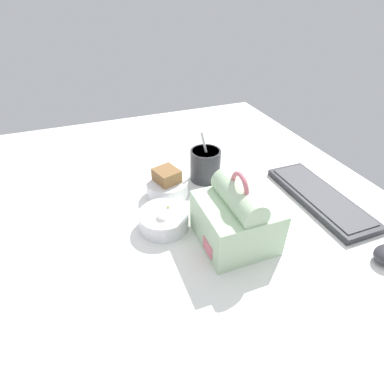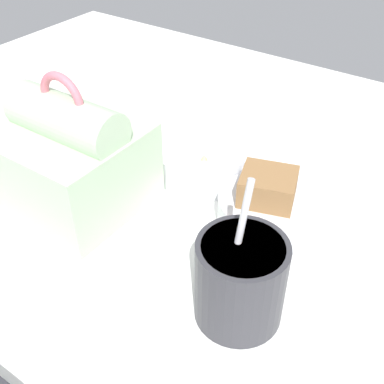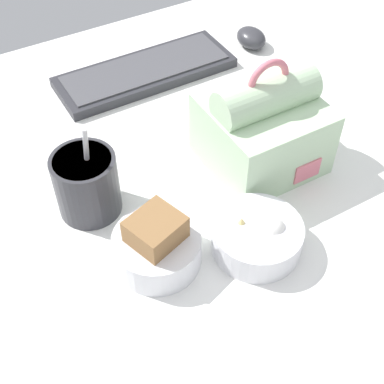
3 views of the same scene
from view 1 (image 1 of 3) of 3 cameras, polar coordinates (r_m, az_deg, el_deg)
The scene contains 6 objects.
desk_surface at distance 80.80cm, azimuth 0.09°, elevation -3.72°, with size 140.00×110.00×2.00cm.
keyboard at distance 89.70cm, azimuth 23.14°, elevation -0.92°, with size 33.06×11.96×2.10cm.
lunch_bag at distance 67.67cm, azimuth 8.38°, elevation -4.94°, with size 16.35×16.13×18.38cm.
soup_cup at distance 89.68cm, azimuth 2.55°, elevation 5.29°, with size 9.02×9.02×15.97cm.
bento_bowl_sandwich at distance 83.75cm, azimuth -4.74°, elevation 1.20°, with size 11.65×11.65×8.20cm.
bento_bowl_snacks at distance 73.60cm, azimuth -5.36°, elevation -5.16°, with size 12.21×12.21×5.41cm.
Camera 1 is at (58.44, -22.40, 52.10)cm, focal length 28.00 mm.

